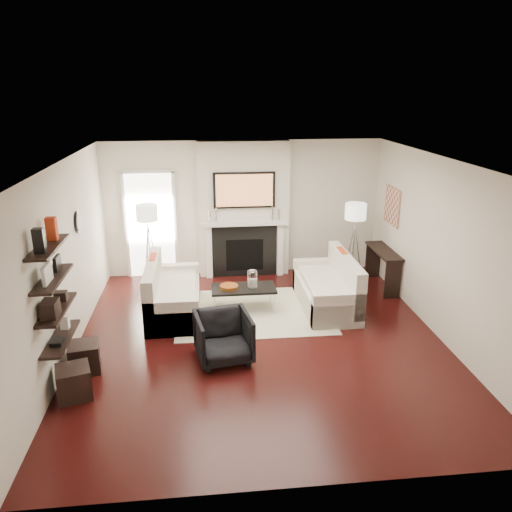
{
  "coord_description": "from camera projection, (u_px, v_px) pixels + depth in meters",
  "views": [
    {
      "loc": [
        -0.8,
        -6.78,
        3.68
      ],
      "look_at": [
        0.0,
        0.6,
        1.15
      ],
      "focal_mm": 35.0,
      "sensor_mm": 36.0,
      "label": 1
    }
  ],
  "objects": [
    {
      "name": "tv_screen",
      "position": [
        244.0,
        190.0,
        9.59
      ],
      "size": [
        1.1,
        0.0,
        0.62
      ],
      "primitive_type": "cube",
      "color": "#BF723F",
      "rests_on": "tv_body"
    },
    {
      "name": "lamp_right_post",
      "position": [
        353.0,
        254.0,
        9.64
      ],
      "size": [
        0.02,
        0.02,
        1.2
      ],
      "primitive_type": "cylinder",
      "color": "silver",
      "rests_on": "floor"
    },
    {
      "name": "shelf_bottom",
      "position": [
        61.0,
        339.0,
        6.21
      ],
      "size": [
        0.25,
        1.0,
        0.03
      ],
      "primitive_type": "cube",
      "color": "black",
      "rests_on": "wall_left"
    },
    {
      "name": "decor_box_small",
      "position": [
        61.0,
        296.0,
        6.27
      ],
      "size": [
        0.15,
        0.12,
        0.12
      ],
      "primitive_type": "cube",
      "color": "black",
      "rests_on": "shelf_lower"
    },
    {
      "name": "loveseat_left_base",
      "position": [
        174.0,
        302.0,
        8.46
      ],
      "size": [
        0.85,
        1.8,
        0.42
      ],
      "primitive_type": "cube",
      "color": "beige",
      "rests_on": "floor"
    },
    {
      "name": "decor_frame_a",
      "position": [
        47.0,
        274.0,
        5.75
      ],
      "size": [
        0.04,
        0.3,
        0.22
      ],
      "primitive_type": "cube",
      "color": "white",
      "rests_on": "shelf_upper"
    },
    {
      "name": "clock_rim",
      "position": [
        78.0,
        222.0,
        7.66
      ],
      "size": [
        0.04,
        0.34,
        0.34
      ],
      "primitive_type": "cylinder",
      "rotation": [
        0.0,
        1.57,
        0.0
      ],
      "color": "black",
      "rests_on": "wall_left"
    },
    {
      "name": "hallway_panel",
      "position": [
        151.0,
        226.0,
        9.92
      ],
      "size": [
        0.9,
        0.02,
        2.1
      ],
      "primitive_type": "cube",
      "color": "white",
      "rests_on": "floor"
    },
    {
      "name": "loveseat_right_back",
      "position": [
        345.0,
        278.0,
        8.65
      ],
      "size": [
        0.18,
        1.8,
        0.8
      ],
      "primitive_type": "cube",
      "color": "beige",
      "rests_on": "floor"
    },
    {
      "name": "decor_wine_rack",
      "position": [
        50.0,
        309.0,
        5.82
      ],
      "size": [
        0.18,
        0.25,
        0.2
      ],
      "primitive_type": "cube",
      "color": "black",
      "rests_on": "shelf_lower"
    },
    {
      "name": "shelf_lower",
      "position": [
        57.0,
        309.0,
        6.08
      ],
      "size": [
        0.25,
        1.0,
        0.04
      ],
      "primitive_type": "cube",
      "color": "black",
      "rests_on": "wall_left"
    },
    {
      "name": "decor_box_tall",
      "position": [
        65.0,
        322.0,
        6.41
      ],
      "size": [
        0.1,
        0.1,
        0.18
      ],
      "primitive_type": "cube",
      "color": "white",
      "rests_on": "shelf_bottom"
    },
    {
      "name": "clock_face",
      "position": [
        79.0,
        222.0,
        7.67
      ],
      "size": [
        0.01,
        0.29,
        0.29
      ],
      "primitive_type": "cylinder",
      "rotation": [
        0.0,
        1.57,
        0.0
      ],
      "color": "white",
      "rests_on": "clock_rim"
    },
    {
      "name": "wall_art",
      "position": [
        392.0,
        206.0,
        9.35
      ],
      "size": [
        0.03,
        0.7,
        0.7
      ],
      "primitive_type": "cube",
      "color": "#B6775B",
      "rests_on": "wall_right"
    },
    {
      "name": "shelf_top",
      "position": [
        48.0,
        247.0,
        5.82
      ],
      "size": [
        0.25,
        1.0,
        0.04
      ],
      "primitive_type": "cube",
      "color": "black",
      "rests_on": "wall_left"
    },
    {
      "name": "decor_magfile_a",
      "position": [
        39.0,
        241.0,
        5.52
      ],
      "size": [
        0.12,
        0.1,
        0.28
      ],
      "primitive_type": "cube",
      "color": "black",
      "rests_on": "shelf_top"
    },
    {
      "name": "copper_bowl",
      "position": [
        229.0,
        287.0,
        8.49
      ],
      "size": [
        0.31,
        0.31,
        0.05
      ],
      "primitive_type": "cylinder",
      "color": "#B55A1E",
      "rests_on": "coffee_table"
    },
    {
      "name": "candlestick_l_tall",
      "position": [
        216.0,
        215.0,
        9.71
      ],
      "size": [
        0.04,
        0.04,
        0.3
      ],
      "primitive_type": "cylinder",
      "color": "silver",
      "rests_on": "mantel_shelf"
    },
    {
      "name": "firebox",
      "position": [
        245.0,
        255.0,
        10.07
      ],
      "size": [
        0.75,
        0.02,
        0.65
      ],
      "primitive_type": "cube",
      "color": "black",
      "rests_on": "floor"
    },
    {
      "name": "rug",
      "position": [
        253.0,
        312.0,
        8.58
      ],
      "size": [
        2.6,
        2.0,
        0.01
      ],
      "primitive_type": "cube",
      "color": "beige",
      "rests_on": "floor"
    },
    {
      "name": "loveseat_right_arm_n",
      "position": [
        338.0,
        310.0,
        7.93
      ],
      "size": [
        0.85,
        0.18,
        0.6
      ],
      "primitive_type": "cube",
      "color": "beige",
      "rests_on": "floor"
    },
    {
      "name": "lamp_left_leg_a",
      "position": [
        156.0,
        256.0,
        9.56
      ],
      "size": [
        0.25,
        0.02,
        1.23
      ],
      "primitive_type": "cylinder",
      "rotation": [
        0.18,
        0.0,
        4.71
      ],
      "color": "silver",
      "rests_on": "floor"
    },
    {
      "name": "decor_frame_b",
      "position": [
        57.0,
        263.0,
        6.16
      ],
      "size": [
        0.04,
        0.22,
        0.18
      ],
      "primitive_type": "cube",
      "color": "black",
      "rests_on": "shelf_upper"
    },
    {
      "name": "coffee_leg_se",
      "position": [
        271.0,
        293.0,
        8.86
      ],
      "size": [
        0.02,
        0.02,
        0.38
      ],
      "primitive_type": "cylinder",
      "color": "silver",
      "rests_on": "floor"
    },
    {
      "name": "loveseat_right_base",
      "position": [
        326.0,
        296.0,
        8.72
      ],
      "size": [
        0.85,
        1.8,
        0.42
      ],
      "primitive_type": "cube",
      "color": "beige",
      "rests_on": "floor"
    },
    {
      "name": "lamp_right_leg_b",
      "position": [
        349.0,
        253.0,
        9.73
      ],
      "size": [
        0.14,
        0.22,
        1.23
      ],
      "primitive_type": "cylinder",
      "rotation": [
        0.18,
        0.0,
        0.52
      ],
      "color": "silver",
      "rests_on": "floor"
    },
    {
      "name": "tv_body",
      "position": [
        244.0,
        190.0,
        9.62
      ],
      "size": [
        1.2,
        0.06,
        0.7
      ],
      "primitive_type": "cube",
      "color": "black",
      "rests_on": "chimney_breast"
    },
    {
      "name": "lamp_right_shade",
      "position": [
        356.0,
        211.0,
        9.37
      ],
      "size": [
        0.4,
        0.4,
        0.3
      ],
      "primitive_type": "cylinder",
      "color": "white",
      "rests_on": "lamp_right_post"
    },
    {
      "name": "loveseat_right_cushion",
      "position": [
        324.0,
        282.0,
        8.63
      ],
      "size": [
        0.63,
        1.44,
        0.1
      ],
      "primitive_type": "cube",
      "color": "beige",
      "rests_on": "loveseat_right_base"
    },
    {
      "name": "loveseat_left_cushion",
      "position": [
        176.0,
        288.0,
        8.38
      ],
      "size": [
        0.63,
        1.44,
        0.1
      ],
      "primitive_type": "cube",
      "color": "beige",
      "rests_on": "loveseat_left_base"
    },
    {
      "name": "coffee_leg_sw",
      "position": [
        214.0,
        296.0,
        8.75
      ],
      "size": [
        0.02,
        0.02,
        0.38
      ],
      "primitive_type": "cylinder",
      "color": "silver",
      "rests_on": "floor"
    },
    {
      "name": "lamp_left_leg_b",
      "position": [
        147.0,
        254.0,
        9.63
      ],
      "size": [
        0.14,
        0.22,
        1.23
      ],
      "primitive_type": "cylinder",
      "rotation": [
        0.18,
        0.0,
        0.52
      ],
      "color": "silver",
      "rests_on": "floor"
    },
    {
      "name": "candlestick_r_tall",
      "position": [
        272.0,
        213.0,
        9.82
      ],
      "size": [
        0.04,
        0.04,
        0.3
      ],
      "primitive_type": "cylinder",
      "color": "silver",
      "rests_on": "mantel_shelf"
    },
    {
      "name": "coffee_table",
      "position": [
        244.0,
        288.0,
        8.53
      ],
      "size": [
        1.1,
        0.55,
        0.04
      ],
      "primitive_type": "cube",
      "color": "black",
      "rests_on": "floor"
    },
    {
      "name": "mantel_pilaster_l",
      "position": [
        209.0,
        252.0,
        9.94
      ],
      "size": [
        0.12,
        0.08,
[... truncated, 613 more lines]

